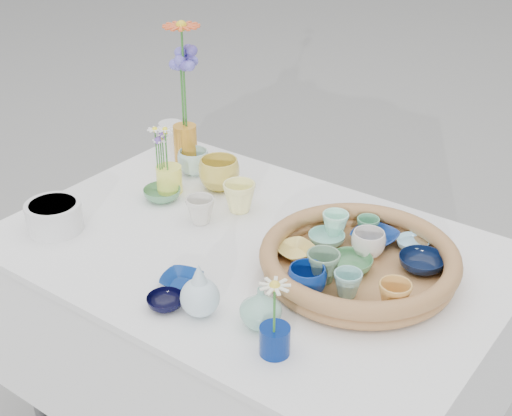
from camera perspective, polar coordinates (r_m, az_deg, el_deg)
The scene contains 32 objects.
wicker_tray at distance 1.70m, azimuth 8.25°, elevation -4.26°, with size 0.47×0.47×0.08m, color brown, non-canonical shape.
tray_ceramic_0 at distance 1.82m, azimuth 9.47°, elevation -2.33°, with size 0.11×0.11×0.03m, color navy.
tray_ceramic_1 at distance 1.73m, azimuth 13.12°, elevation -4.30°, with size 0.11×0.11×0.03m, color black.
tray_ceramic_2 at distance 1.58m, azimuth 11.02°, elevation -6.96°, with size 0.07×0.07×0.07m, color gold.
tray_ceramic_3 at distance 1.70m, azimuth 7.59°, elevation -4.45°, with size 0.10×0.10×0.03m, color #4C8854.
tray_ceramic_4 at distance 1.64m, azimuth 5.38°, elevation -4.71°, with size 0.08×0.08×0.07m, color slate.
tray_ceramic_5 at distance 1.79m, azimuth 5.66°, elevation -2.49°, with size 0.09×0.09×0.03m, color #8CCEBC.
tray_ceramic_6 at distance 1.82m, azimuth 6.36°, elevation -1.31°, with size 0.07×0.07×0.06m, color #AFFADC.
tray_ceramic_7 at distance 1.75m, azimuth 8.96°, elevation -2.85°, with size 0.08×0.08×0.07m, color silver.
tray_ceramic_8 at distance 1.81m, azimuth 12.42°, elevation -2.84°, with size 0.08×0.08×0.03m, color #9FDAF7.
tray_ceramic_9 at distance 1.60m, azimuth 4.10°, elevation -5.83°, with size 0.09×0.09×0.07m, color navy.
tray_ceramic_10 at distance 1.74m, azimuth 3.18°, elevation -3.47°, with size 0.09×0.09×0.02m, color #E4C963.
tray_ceramic_11 at distance 1.61m, azimuth 7.34°, elevation -6.05°, with size 0.07×0.07×0.06m, color #7FBAB2.
tray_ceramic_12 at distance 1.83m, azimuth 8.93°, elevation -1.56°, with size 0.06×0.06×0.05m, color #549E74.
loose_ceramic_0 at distance 2.08m, azimuth -2.97°, elevation 2.73°, with size 0.12×0.12×0.09m, color gold.
loose_ceramic_1 at distance 1.96m, azimuth -1.34°, elevation 0.88°, with size 0.09×0.09×0.08m, color #FFFA97.
loose_ceramic_2 at distance 2.04m, azimuth -7.51°, elevation 1.11°, with size 0.11×0.11×0.03m, color #4F865C.
loose_ceramic_3 at distance 1.91m, azimuth -4.48°, elevation -0.18°, with size 0.08×0.08×0.07m, color silver.
loose_ceramic_4 at distance 1.68m, azimuth -5.96°, elevation -5.80°, with size 0.09×0.09×0.02m, color navy.
loose_ceramic_5 at distance 2.17m, azimuth -5.02°, elevation 3.68°, with size 0.10×0.10×0.08m, color #A9D0CA.
loose_ceramic_6 at distance 1.61m, azimuth -7.25°, elevation -7.47°, with size 0.08×0.08×0.03m, color black.
fluted_bowl at distance 1.94m, azimuth -15.84°, elevation -0.66°, with size 0.15×0.15×0.08m, color silver, non-canonical shape.
bud_vase_paleblue at distance 1.55m, azimuth -4.53°, elevation -6.44°, with size 0.09×0.09×0.13m, color silver, non-canonical shape.
bud_vase_seafoam at distance 1.53m, azimuth 0.38°, elevation -7.92°, with size 0.09×0.09×0.09m, color #80B8A1.
bud_vase_cobalt at distance 1.46m, azimuth 1.51°, elevation -10.53°, with size 0.06×0.06×0.06m, color navy.
single_daisy at distance 1.40m, azimuth 1.48°, elevation -8.09°, with size 0.07×0.07×0.13m, color white, non-canonical shape.
tall_vase_yellow at distance 2.21m, azimuth -5.66°, elevation 4.97°, with size 0.07×0.07×0.13m, color orange.
gerbera at distance 2.13m, azimuth -5.79°, elevation 10.32°, with size 0.13×0.13×0.32m, color #EA5628, non-canonical shape.
hydrangea at distance 2.16m, azimuth -5.93°, elevation 9.14°, with size 0.08×0.08×0.28m, color #5246A9, non-canonical shape.
white_pitcher at distance 2.32m, azimuth -6.78°, elevation 5.59°, with size 0.11×0.08×0.10m, color silver, non-canonical shape.
daisy_cup at distance 2.07m, azimuth -6.95°, elevation 2.29°, with size 0.07×0.07×0.08m, color #FFFC5B.
daisy_posy at distance 2.02m, azimuth -7.39°, elevation 4.88°, with size 0.08×0.08×0.13m, color white, non-canonical shape.
Camera 1 is at (0.92, -1.23, 1.73)m, focal length 50.00 mm.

